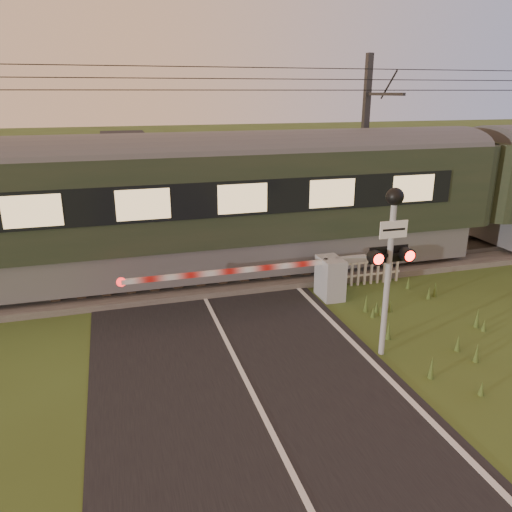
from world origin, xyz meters
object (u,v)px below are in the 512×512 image
object	(u,v)px
train	(470,188)
boom_gate	(321,277)
picket_fence	(362,271)
catenary_mast	(365,149)
crossing_signal	(391,244)

from	to	relation	value
train	boom_gate	xyz separation A→B (m)	(-6.57, -2.50, -1.66)
picket_fence	catenary_mast	xyz separation A→B (m)	(2.06, 4.12, 3.06)
train	picket_fence	world-z (taller)	train
boom_gate	catenary_mast	size ratio (longest dim) A/B	1.00
train	picket_fence	size ratio (longest dim) A/B	16.88
crossing_signal	picket_fence	size ratio (longest dim) A/B	1.43
picket_fence	catenary_mast	world-z (taller)	catenary_mast
picket_fence	train	bearing A→B (deg)	20.79
boom_gate	picket_fence	size ratio (longest dim) A/B	2.61
train	crossing_signal	distance (m)	8.66
train	crossing_signal	world-z (taller)	train
train	boom_gate	distance (m)	7.22
crossing_signal	picket_fence	bearing A→B (deg)	68.40
train	catenary_mast	world-z (taller)	catenary_mast
picket_fence	catenary_mast	size ratio (longest dim) A/B	0.38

